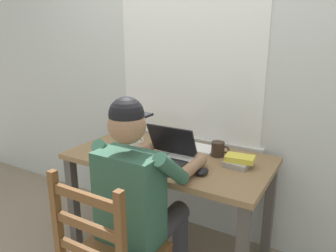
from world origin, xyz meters
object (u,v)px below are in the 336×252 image
(coffee_mug_white, at_px, (135,139))
(landscape_photo_print, at_px, (126,135))
(seated_person, at_px, (141,193))
(book_stack_main, at_px, (238,161))
(desk, at_px, (169,170))
(laptop, at_px, (164,155))
(coffee_mug_dark, at_px, (218,149))
(computer_mouse, at_px, (203,172))

(coffee_mug_white, height_order, landscape_photo_print, coffee_mug_white)
(seated_person, relative_size, book_stack_main, 6.72)
(coffee_mug_white, relative_size, book_stack_main, 0.62)
(desk, relative_size, laptop, 4.03)
(seated_person, height_order, coffee_mug_white, seated_person)
(book_stack_main, xyz_separation_m, landscape_photo_print, (-0.98, 0.16, -0.03))
(seated_person, distance_m, coffee_mug_dark, 0.63)
(desk, xyz_separation_m, book_stack_main, (0.45, 0.06, 0.14))
(seated_person, bearing_deg, coffee_mug_dark, 69.81)
(coffee_mug_white, bearing_deg, laptop, -25.00)
(laptop, relative_size, coffee_mug_white, 2.90)
(seated_person, distance_m, book_stack_main, 0.63)
(laptop, xyz_separation_m, coffee_mug_dark, (0.25, 0.27, -0.00))
(computer_mouse, bearing_deg, desk, 152.88)
(desk, xyz_separation_m, seated_person, (0.07, -0.43, 0.04))
(laptop, height_order, landscape_photo_print, laptop)
(seated_person, bearing_deg, book_stack_main, 51.56)
(landscape_photo_print, bearing_deg, desk, -34.54)
(book_stack_main, bearing_deg, landscape_photo_print, 170.86)
(laptop, distance_m, coffee_mug_white, 0.38)
(laptop, distance_m, computer_mouse, 0.29)
(laptop, xyz_separation_m, computer_mouse, (0.28, -0.05, -0.03))
(seated_person, distance_m, computer_mouse, 0.37)
(seated_person, height_order, computer_mouse, seated_person)
(computer_mouse, bearing_deg, coffee_mug_dark, 95.85)
(computer_mouse, height_order, coffee_mug_dark, coffee_mug_dark)
(computer_mouse, distance_m, landscape_photo_print, 0.92)
(seated_person, xyz_separation_m, coffee_mug_dark, (0.21, 0.58, 0.11))
(computer_mouse, bearing_deg, coffee_mug_white, 161.78)
(computer_mouse, bearing_deg, landscape_photo_print, 155.79)
(seated_person, height_order, landscape_photo_print, seated_person)
(computer_mouse, xyz_separation_m, landscape_photo_print, (-0.84, 0.38, -0.02))
(computer_mouse, relative_size, book_stack_main, 0.55)
(desk, distance_m, coffee_mug_white, 0.35)
(desk, height_order, laptop, laptop)
(coffee_mug_dark, relative_size, book_stack_main, 0.68)
(coffee_mug_dark, height_order, book_stack_main, coffee_mug_dark)
(seated_person, xyz_separation_m, landscape_photo_print, (-0.60, 0.64, 0.07))
(coffee_mug_dark, bearing_deg, computer_mouse, -84.15)
(computer_mouse, distance_m, coffee_mug_white, 0.66)
(coffee_mug_white, relative_size, landscape_photo_print, 0.88)
(laptop, relative_size, book_stack_main, 1.80)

